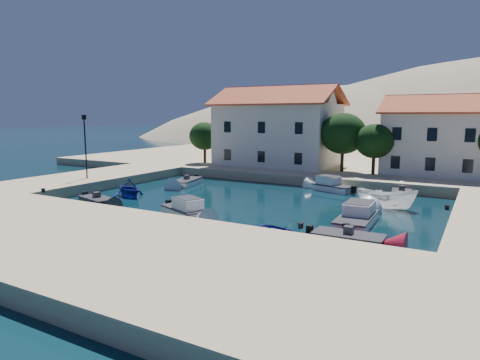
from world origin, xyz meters
name	(u,v)px	position (x,y,z in m)	size (l,w,h in m)	color
ground	(178,230)	(0.00, 0.00, 0.00)	(400.00, 400.00, 0.00)	black
quay_south	(105,248)	(0.00, -6.00, 0.50)	(52.00, 12.00, 1.00)	tan
quay_west	(93,179)	(-19.00, 10.00, 0.50)	(8.00, 20.00, 1.00)	tan
quay_north	(361,164)	(2.00, 38.00, 0.50)	(80.00, 36.00, 1.00)	tan
building_left	(278,125)	(-6.00, 28.00, 5.94)	(14.70, 9.45, 9.70)	beige
building_mid	(436,134)	(12.00, 29.00, 5.22)	(10.50, 8.40, 8.30)	beige
trees	(357,137)	(4.51, 25.46, 4.84)	(37.30, 5.30, 6.45)	#382314
lamppost	(85,140)	(-17.50, 8.00, 4.75)	(0.35, 0.25, 6.22)	black
bollards	(246,206)	(2.80, 3.87, 1.15)	(29.36, 9.56, 0.30)	black
motorboat_grey_sw	(97,201)	(-10.49, 2.89, 0.30)	(3.79, 2.40, 1.25)	#313035
cabin_cruiser_south	(184,209)	(-1.99, 3.31, 0.48)	(4.44, 3.21, 1.60)	white
rowboat_south	(279,239)	(6.40, 1.50, 0.00)	(2.93, 4.11, 0.85)	navy
motorboat_red_se	(348,239)	(10.24, 2.44, 0.29)	(3.96, 1.81, 1.25)	maroon
cabin_cruiser_east	(357,218)	(9.51, 6.99, 0.48)	(2.35, 5.29, 1.60)	white
boat_east	(386,209)	(10.20, 13.11, 0.00)	(1.73, 4.59, 1.77)	white
motorboat_white_ne	(402,194)	(10.47, 18.58, 0.30)	(2.18, 3.74, 1.25)	white
rowboat_west	(129,196)	(-10.76, 6.85, 0.00)	(3.00, 3.47, 1.83)	navy
motorboat_white_west	(187,182)	(-10.07, 14.45, 0.29)	(2.71, 4.52, 1.25)	white
cabin_cruiser_north	(333,186)	(4.25, 18.47, 0.48)	(4.26, 2.84, 1.60)	white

